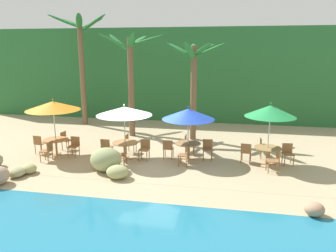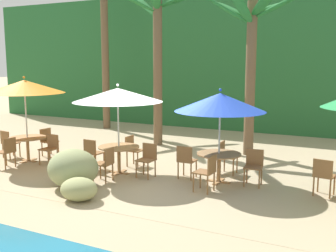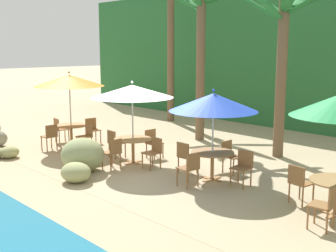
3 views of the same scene
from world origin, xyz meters
TOP-DOWN VIEW (x-y plane):
  - ground_plane at (0.00, 0.00)m, footprint 120.00×120.00m
  - terrace_deck at (0.00, 0.00)m, footprint 18.00×5.20m
  - foliage_backdrop at (0.00, 9.00)m, footprint 28.00×2.40m
  - rock_seawall at (-1.10, -2.53)m, footprint 17.69×3.48m
  - umbrella_orange at (-4.30, -0.23)m, footprint 2.35×2.35m
  - dining_table_orange at (-4.30, -0.23)m, footprint 1.10×1.10m
  - chair_orange_seaward at (-3.45, -0.18)m, footprint 0.44×0.45m
  - chair_orange_inland at (-4.30, 0.62)m, footprint 0.47×0.47m
  - chair_orange_left at (-5.16, -0.20)m, footprint 0.48×0.48m
  - chair_orange_right at (-4.21, -1.08)m, footprint 0.43×0.42m
  - umbrella_white at (-1.10, -0.11)m, footprint 2.37×2.37m
  - dining_table_white at (-1.10, -0.11)m, footprint 1.10×1.10m
  - chair_white_seaward at (-0.25, -0.06)m, footprint 0.44×0.45m
  - chair_white_inland at (-1.19, 0.74)m, footprint 0.43×0.42m
  - chair_white_left at (-1.96, -0.14)m, footprint 0.45×0.46m
  - chair_white_right at (-0.93, -0.95)m, footprint 0.46×0.46m
  - umbrella_blue at (1.58, 0.31)m, footprint 2.23×2.23m
  - dining_table_blue at (1.58, 0.31)m, footprint 1.10×1.10m
  - chair_blue_seaward at (2.42, 0.48)m, footprint 0.46×0.47m
  - chair_blue_inland at (1.47, 1.16)m, footprint 0.44×0.43m
  - chair_blue_left at (0.73, 0.20)m, footprint 0.43×0.43m
  - chair_blue_right at (1.61, -0.54)m, footprint 0.46×0.45m
  - chair_green_left at (4.03, 0.32)m, footprint 0.48×0.49m
  - palm_tree_nearest at (-5.75, 5.90)m, footprint 3.57×3.51m
  - palm_tree_second at (-1.97, 3.75)m, footprint 3.30×3.43m
  - palm_tree_third at (1.40, 3.66)m, footprint 2.98×3.00m

SIDE VIEW (x-z plane):
  - ground_plane at x=0.00m, z-range 0.00..0.00m
  - terrace_deck at x=0.00m, z-range 0.00..0.01m
  - rock_seawall at x=-1.10m, z-range -0.12..0.89m
  - chair_orange_seaward at x=-3.45m, z-range 0.08..0.95m
  - chair_orange_inland at x=-4.30m, z-range 0.08..0.95m
  - chair_orange_left at x=-5.16m, z-range 0.08..0.95m
  - chair_orange_right at x=-4.21m, z-range 0.08..0.95m
  - chair_white_seaward at x=-0.25m, z-range 0.08..0.95m
  - chair_white_inland at x=-1.19m, z-range 0.08..0.95m
  - chair_white_left at x=-1.96m, z-range 0.08..0.95m
  - chair_white_right at x=-0.93m, z-range 0.08..0.95m
  - chair_blue_seaward at x=2.42m, z-range 0.08..0.95m
  - chair_blue_inland at x=1.47m, z-range 0.08..0.95m
  - chair_blue_left at x=0.73m, z-range 0.08..0.95m
  - chair_blue_right at x=1.61m, z-range 0.08..0.95m
  - chair_green_left at x=4.03m, z-range 0.08..0.95m
  - dining_table_orange at x=-4.30m, z-range 0.24..0.98m
  - dining_table_white at x=-1.10m, z-range 0.24..0.98m
  - dining_table_blue at x=1.58m, z-range 0.24..0.98m
  - umbrella_blue at x=1.58m, z-range 0.84..3.18m
  - umbrella_white at x=-1.10m, z-range 0.91..3.33m
  - umbrella_orange at x=-4.30m, z-range 0.97..3.54m
  - foliage_backdrop at x=0.00m, z-range 0.00..6.00m
  - palm_tree_third at x=1.40m, z-range 0.98..6.00m
  - palm_tree_second at x=-1.97m, z-range 0.90..6.40m
  - palm_tree_nearest at x=-5.75m, z-range 1.03..7.70m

